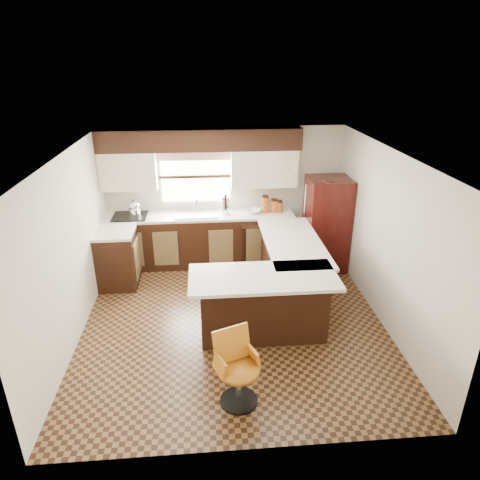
{
  "coord_description": "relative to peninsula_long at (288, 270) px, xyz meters",
  "views": [
    {
      "loc": [
        -0.35,
        -5.17,
        3.52
      ],
      "look_at": [
        0.13,
        0.45,
        1.06
      ],
      "focal_mm": 32.0,
      "sensor_mm": 36.0,
      "label": 1
    }
  ],
  "objects": [
    {
      "name": "refrigerator",
      "position": [
        0.83,
        0.94,
        0.37
      ],
      "size": [
        0.7,
        0.67,
        1.63
      ],
      "primitive_type": "cube",
      "color": "#340B08",
      "rests_on": "floor"
    },
    {
      "name": "counter_back",
      "position": [
        -1.35,
        1.28,
        0.47
      ],
      "size": [
        3.3,
        0.6,
        0.04
      ],
      "primitive_type": "cube",
      "color": "silver",
      "rests_on": "base_cab_back"
    },
    {
      "name": "base_cab_back",
      "position": [
        -1.35,
        1.28,
        0.0
      ],
      "size": [
        3.3,
        0.6,
        0.9
      ],
      "primitive_type": "cube",
      "color": "black",
      "rests_on": "floor"
    },
    {
      "name": "wall_front",
      "position": [
        -0.9,
        -2.83,
        0.75
      ],
      "size": [
        4.4,
        0.0,
        4.4
      ],
      "primitive_type": "plane",
      "rotation": [
        -1.57,
        0.0,
        0.0
      ],
      "color": "beige",
      "rests_on": "floor"
    },
    {
      "name": "dishwasher",
      "position": [
        -0.35,
        0.99,
        -0.02
      ],
      "size": [
        0.58,
        0.03,
        0.78
      ],
      "primitive_type": "cube",
      "color": "black",
      "rests_on": "floor"
    },
    {
      "name": "valance",
      "position": [
        -1.4,
        1.52,
        1.49
      ],
      "size": [
        1.3,
        0.06,
        0.18
      ],
      "primitive_type": "cube",
      "color": "#D19B93",
      "rests_on": "wall_back"
    },
    {
      "name": "wall_left",
      "position": [
        -3.0,
        -0.62,
        0.75
      ],
      "size": [
        0.0,
        4.4,
        4.4
      ],
      "primitive_type": "plane",
      "rotation": [
        1.57,
        0.0,
        1.57
      ],
      "color": "beige",
      "rests_on": "floor"
    },
    {
      "name": "kettle",
      "position": [
        -2.46,
        1.26,
        0.66
      ],
      "size": [
        0.21,
        0.21,
        0.28
      ],
      "primitive_type": null,
      "color": "silver",
      "rests_on": "cooktop"
    },
    {
      "name": "floor",
      "position": [
        -0.9,
        -0.62,
        -0.45
      ],
      "size": [
        4.4,
        4.4,
        0.0
      ],
      "primitive_type": "plane",
      "color": "#49301A",
      "rests_on": "ground"
    },
    {
      "name": "sink",
      "position": [
        -1.4,
        1.25,
        0.51
      ],
      "size": [
        0.75,
        0.45,
        0.03
      ],
      "primitive_type": "cube",
      "color": "#B2B2B7",
      "rests_on": "counter_back"
    },
    {
      "name": "upper_cab_right",
      "position": [
        -0.22,
        1.4,
        1.27
      ],
      "size": [
        1.14,
        0.35,
        0.64
      ],
      "primitive_type": "cube",
      "color": "beige",
      "rests_on": "wall_back"
    },
    {
      "name": "canister_small",
      "position": [
        0.06,
        1.3,
        0.58
      ],
      "size": [
        0.13,
        0.13,
        0.18
      ],
      "primitive_type": "cylinder",
      "color": "#9D4A18",
      "rests_on": "counter_back"
    },
    {
      "name": "peninsula_return",
      "position": [
        -0.53,
        -0.97,
        0.0
      ],
      "size": [
        1.65,
        0.6,
        0.9
      ],
      "primitive_type": "cube",
      "color": "black",
      "rests_on": "floor"
    },
    {
      "name": "canister_med",
      "position": [
        -0.04,
        1.3,
        0.6
      ],
      "size": [
        0.14,
        0.14,
        0.21
      ],
      "primitive_type": "cylinder",
      "color": "#9D4A18",
      "rests_on": "counter_back"
    },
    {
      "name": "window_pane",
      "position": [
        -1.4,
        1.56,
        1.1
      ],
      "size": [
        1.2,
        0.02,
        0.9
      ],
      "primitive_type": "cube",
      "color": "white",
      "rests_on": "wall_back"
    },
    {
      "name": "base_cab_left",
      "position": [
        -2.7,
        0.62,
        0.0
      ],
      "size": [
        0.6,
        0.7,
        0.9
      ],
      "primitive_type": "cube",
      "color": "black",
      "rests_on": "floor"
    },
    {
      "name": "percolator",
      "position": [
        -0.9,
        1.28,
        0.65
      ],
      "size": [
        0.15,
        0.15,
        0.31
      ],
      "primitive_type": "cylinder",
      "color": "silver",
      "rests_on": "counter_back"
    },
    {
      "name": "cooktop",
      "position": [
        -2.55,
        1.25,
        0.51
      ],
      "size": [
        0.58,
        0.5,
        0.02
      ],
      "primitive_type": "cube",
      "color": "black",
      "rests_on": "counter_back"
    },
    {
      "name": "counter_pen_return",
      "position": [
        -0.55,
        -1.06,
        0.47
      ],
      "size": [
        1.89,
        0.84,
        0.04
      ],
      "primitive_type": "cube",
      "color": "silver",
      "rests_on": "peninsula_return"
    },
    {
      "name": "canister_large",
      "position": [
        -0.2,
        1.3,
        0.63
      ],
      "size": [
        0.14,
        0.14,
        0.28
      ],
      "primitive_type": "cylinder",
      "color": "#9D4A18",
      "rests_on": "counter_back"
    },
    {
      "name": "wall_right",
      "position": [
        1.2,
        -0.62,
        0.75
      ],
      "size": [
        0.0,
        4.4,
        4.4
      ],
      "primitive_type": "plane",
      "rotation": [
        1.57,
        0.0,
        -1.57
      ],
      "color": "beige",
      "rests_on": "floor"
    },
    {
      "name": "mixing_bowl",
      "position": [
        -0.41,
        1.27,
        0.53
      ],
      "size": [
        0.33,
        0.33,
        0.06
      ],
      "primitive_type": "imported",
      "rotation": [
        0.0,
        0.0,
        -0.39
      ],
      "color": "white",
      "rests_on": "counter_back"
    },
    {
      "name": "peninsula_long",
      "position": [
        0.0,
        0.0,
        0.0
      ],
      "size": [
        0.6,
        1.95,
        0.9
      ],
      "primitive_type": "cube",
      "color": "black",
      "rests_on": "floor"
    },
    {
      "name": "upper_cab_left",
      "position": [
        -2.52,
        1.4,
        1.27
      ],
      "size": [
        0.94,
        0.35,
        0.64
      ],
      "primitive_type": "cube",
      "color": "beige",
      "rests_on": "wall_back"
    },
    {
      "name": "ceiling",
      "position": [
        -0.9,
        -0.62,
        1.95
      ],
      "size": [
        4.4,
        4.4,
        0.0
      ],
      "primitive_type": "plane",
      "rotation": [
        3.14,
        0.0,
        0.0
      ],
      "color": "silver",
      "rests_on": "wall_back"
    },
    {
      "name": "soffit",
      "position": [
        -1.3,
        1.4,
        1.77
      ],
      "size": [
        3.4,
        0.35,
        0.36
      ],
      "primitive_type": "cube",
      "color": "black",
      "rests_on": "wall_back"
    },
    {
      "name": "wall_back",
      "position": [
        -0.9,
        1.58,
        0.75
      ],
      "size": [
        4.4,
        0.0,
        4.4
      ],
      "primitive_type": "plane",
      "rotation": [
        1.57,
        0.0,
        0.0
      ],
      "color": "beige",
      "rests_on": "floor"
    },
    {
      "name": "bar_chair",
      "position": [
        -0.95,
        -2.2,
        -0.02
      ],
      "size": [
        0.59,
        0.59,
        0.85
      ],
      "primitive_type": null,
      "rotation": [
        0.0,
        0.0,
        0.38
      ],
      "color": "#B86A15",
      "rests_on": "floor"
    },
    {
      "name": "counter_pen_long",
      "position": [
        0.05,
        0.0,
        0.47
      ],
      "size": [
        0.84,
        1.95,
        0.04
      ],
      "primitive_type": "cube",
      "color": "silver",
      "rests_on": "peninsula_long"
    },
    {
      "name": "counter_left",
      "position": [
        -2.7,
        0.62,
        0.47
      ],
      "size": [
        0.6,
        0.7,
        0.04
      ],
      "primitive_type": "cube",
      "color": "silver",
      "rests_on": "base_cab_left"
    }
  ]
}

